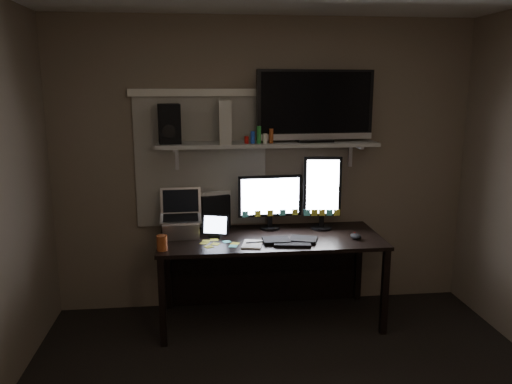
{
  "coord_description": "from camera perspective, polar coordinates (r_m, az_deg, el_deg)",
  "views": [
    {
      "loc": [
        -0.54,
        -2.43,
        1.94
      ],
      "look_at": [
        -0.14,
        1.25,
        1.14
      ],
      "focal_mm": 35.0,
      "sensor_mm": 36.0,
      "label": 1
    }
  ],
  "objects": [
    {
      "name": "window_blinds",
      "position": [
        4.26,
        -6.31,
        3.42
      ],
      "size": [
        1.1,
        0.02,
        1.1
      ],
      "primitive_type": "cube",
      "color": "#B1AB9F",
      "rests_on": "back_wall"
    },
    {
      "name": "game_console",
      "position": [
        4.06,
        -3.57,
        8.03
      ],
      "size": [
        0.1,
        0.29,
        0.34
      ],
      "primitive_type": "cube",
      "rotation": [
        0.0,
        0.0,
        -0.04
      ],
      "color": "silver",
      "rests_on": "wall_shelf"
    },
    {
      "name": "laptop",
      "position": [
        4.08,
        -8.62,
        -2.52
      ],
      "size": [
        0.34,
        0.28,
        0.37
      ],
      "primitive_type": "cube",
      "rotation": [
        0.0,
        0.0,
        0.04
      ],
      "color": "silver",
      "rests_on": "desk"
    },
    {
      "name": "keyboard",
      "position": [
        3.95,
        3.89,
        -5.52
      ],
      "size": [
        0.46,
        0.24,
        0.03
      ],
      "primitive_type": "cube",
      "rotation": [
        0.0,
        0.0,
        -0.16
      ],
      "color": "black",
      "rests_on": "desk"
    },
    {
      "name": "speaker",
      "position": [
        4.09,
        -9.88,
        7.69
      ],
      "size": [
        0.19,
        0.23,
        0.31
      ],
      "primitive_type": "cube",
      "rotation": [
        0.0,
        0.0,
        0.12
      ],
      "color": "black",
      "rests_on": "wall_shelf"
    },
    {
      "name": "monitor_landscape",
      "position": [
        4.24,
        1.6,
        -1.13
      ],
      "size": [
        0.55,
        0.09,
        0.48
      ],
      "primitive_type": "cube",
      "rotation": [
        0.0,
        0.0,
        0.06
      ],
      "color": "black",
      "rests_on": "desk"
    },
    {
      "name": "desk",
      "position": [
        4.25,
        1.42,
        -6.92
      ],
      "size": [
        1.8,
        0.75,
        0.73
      ],
      "color": "black",
      "rests_on": "floor"
    },
    {
      "name": "notepad",
      "position": [
        3.87,
        -0.41,
        -6.0
      ],
      "size": [
        0.19,
        0.24,
        0.01
      ],
      "primitive_type": "cube",
      "rotation": [
        0.0,
        0.0,
        -0.22
      ],
      "color": "silver",
      "rests_on": "desk"
    },
    {
      "name": "wall_shelf",
      "position": [
        4.12,
        1.34,
        5.51
      ],
      "size": [
        1.8,
        0.35,
        0.03
      ],
      "primitive_type": "cube",
      "color": "#A1A09C",
      "rests_on": "back_wall"
    },
    {
      "name": "mouse",
      "position": [
        4.1,
        11.34,
        -4.99
      ],
      "size": [
        0.1,
        0.13,
        0.04
      ],
      "primitive_type": "ellipsoid",
      "rotation": [
        0.0,
        0.0,
        0.18
      ],
      "color": "black",
      "rests_on": "desk"
    },
    {
      "name": "bottles",
      "position": [
        4.02,
        0.33,
        6.53
      ],
      "size": [
        0.22,
        0.05,
        0.14
      ],
      "primitive_type": null,
      "rotation": [
        0.0,
        0.0,
        0.02
      ],
      "color": "#A50F0C",
      "rests_on": "wall_shelf"
    },
    {
      "name": "sticky_notes",
      "position": [
        3.93,
        -4.25,
        -5.82
      ],
      "size": [
        0.29,
        0.23,
        0.0
      ],
      "primitive_type": null,
      "rotation": [
        0.0,
        0.0,
        0.13
      ],
      "color": "yellow",
      "rests_on": "desk"
    },
    {
      "name": "back_wall",
      "position": [
        4.32,
        1.02,
        2.94
      ],
      "size": [
        3.6,
        0.0,
        3.6
      ],
      "primitive_type": "plane",
      "rotation": [
        1.57,
        0.0,
        0.0
      ],
      "color": "#6A5F4C",
      "rests_on": "floor"
    },
    {
      "name": "tv",
      "position": [
        4.16,
        6.78,
        9.72
      ],
      "size": [
        0.98,
        0.23,
        0.58
      ],
      "primitive_type": "cube",
      "rotation": [
        0.0,
        0.0,
        0.06
      ],
      "color": "black",
      "rests_on": "wall_shelf"
    },
    {
      "name": "cup",
      "position": [
        3.8,
        -10.69,
        -5.74
      ],
      "size": [
        0.1,
        0.1,
        0.12
      ],
      "primitive_type": "cylinder",
      "rotation": [
        0.0,
        0.0,
        0.25
      ],
      "color": "#903E1A",
      "rests_on": "desk"
    },
    {
      "name": "monitor_portrait",
      "position": [
        4.26,
        7.58,
        -0.07
      ],
      "size": [
        0.32,
        0.09,
        0.64
      ],
      "primitive_type": "cube",
      "rotation": [
        0.0,
        0.0,
        -0.11
      ],
      "color": "black",
      "rests_on": "desk"
    },
    {
      "name": "tablet",
      "position": [
        4.05,
        -4.69,
        -3.87
      ],
      "size": [
        0.24,
        0.15,
        0.19
      ],
      "primitive_type": "cube",
      "rotation": [
        0.0,
        0.0,
        -0.3
      ],
      "color": "black",
      "rests_on": "desk"
    },
    {
      "name": "file_sorter",
      "position": [
        4.3,
        -4.72,
        -2.11
      ],
      "size": [
        0.27,
        0.18,
        0.31
      ],
      "primitive_type": "cube",
      "rotation": [
        0.0,
        0.0,
        0.31
      ],
      "color": "black",
      "rests_on": "desk"
    }
  ]
}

